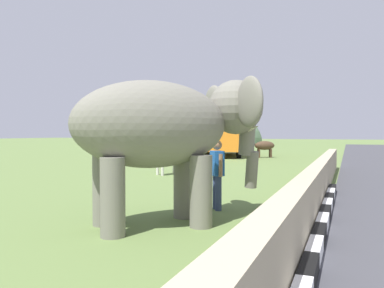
{
  "coord_description": "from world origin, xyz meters",
  "views": [
    {
      "loc": [
        -4.62,
        3.79,
        1.82
      ],
      "look_at": [
        2.37,
        6.72,
        1.6
      ],
      "focal_mm": 34.96,
      "sensor_mm": 36.0,
      "label": 1
    }
  ],
  "objects_px": {
    "elephant": "(169,127)",
    "bus_orange": "(227,130)",
    "cow_near": "(169,155)",
    "cow_mid": "(264,146)",
    "person_handler": "(217,171)"
  },
  "relations": [
    {
      "from": "person_handler",
      "to": "cow_mid",
      "type": "height_order",
      "value": "person_handler"
    },
    {
      "from": "elephant",
      "to": "person_handler",
      "type": "xyz_separation_m",
      "value": [
        1.7,
        -0.42,
        -1.01
      ]
    },
    {
      "from": "cow_mid",
      "to": "person_handler",
      "type": "bearing_deg",
      "value": -171.37
    },
    {
      "from": "elephant",
      "to": "bus_orange",
      "type": "distance_m",
      "value": 22.7
    },
    {
      "from": "person_handler",
      "to": "cow_mid",
      "type": "bearing_deg",
      "value": 8.63
    },
    {
      "from": "elephant",
      "to": "bus_orange",
      "type": "relative_size",
      "value": 0.45
    },
    {
      "from": "elephant",
      "to": "bus_orange",
      "type": "xyz_separation_m",
      "value": [
        21.97,
        5.7,
        0.14
      ]
    },
    {
      "from": "cow_near",
      "to": "person_handler",
      "type": "bearing_deg",
      "value": -145.25
    },
    {
      "from": "cow_near",
      "to": "cow_mid",
      "type": "relative_size",
      "value": 1.01
    },
    {
      "from": "bus_orange",
      "to": "cow_mid",
      "type": "bearing_deg",
      "value": -108.46
    },
    {
      "from": "bus_orange",
      "to": "cow_near",
      "type": "xyz_separation_m",
      "value": [
        -13.96,
        -1.74,
        -1.21
      ]
    },
    {
      "from": "person_handler",
      "to": "bus_orange",
      "type": "height_order",
      "value": "bus_orange"
    },
    {
      "from": "cow_near",
      "to": "cow_mid",
      "type": "height_order",
      "value": "same"
    },
    {
      "from": "bus_orange",
      "to": "elephant",
      "type": "bearing_deg",
      "value": -165.46
    },
    {
      "from": "bus_orange",
      "to": "cow_mid",
      "type": "relative_size",
      "value": 4.64
    }
  ]
}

